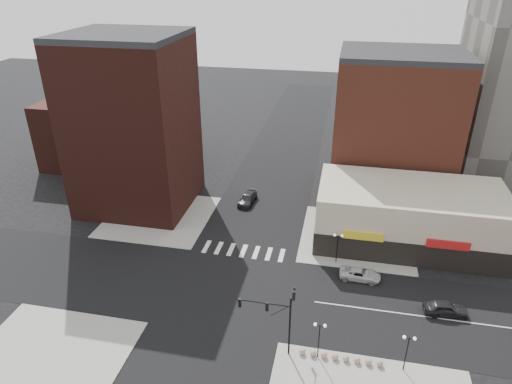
# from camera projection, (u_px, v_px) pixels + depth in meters

# --- Properties ---
(ground) EXTENTS (240.00, 240.00, 0.00)m
(ground) POSITION_uv_depth(u_px,v_px,m) (229.00, 290.00, 53.16)
(ground) COLOR black
(ground) RESTS_ON ground
(road_ew) EXTENTS (200.00, 14.00, 0.02)m
(road_ew) POSITION_uv_depth(u_px,v_px,m) (229.00, 290.00, 53.15)
(road_ew) COLOR black
(road_ew) RESTS_ON ground
(road_ns) EXTENTS (14.00, 200.00, 0.02)m
(road_ns) POSITION_uv_depth(u_px,v_px,m) (229.00, 290.00, 53.15)
(road_ns) COLOR black
(road_ns) RESTS_ON ground
(sidewalk_nw) EXTENTS (15.00, 15.00, 0.12)m
(sidewalk_nw) POSITION_uv_depth(u_px,v_px,m) (160.00, 216.00, 68.39)
(sidewalk_nw) COLOR gray
(sidewalk_nw) RESTS_ON ground
(sidewalk_ne) EXTENTS (15.00, 15.00, 0.12)m
(sidewalk_ne) POSITION_uv_depth(u_px,v_px,m) (356.00, 237.00, 63.19)
(sidewalk_ne) COLOR gray
(sidewalk_ne) RESTS_ON ground
(sidewalk_sw) EXTENTS (15.00, 15.00, 0.12)m
(sidewalk_sw) POSITION_uv_depth(u_px,v_px,m) (41.00, 367.00, 43.08)
(sidewalk_sw) COLOR gray
(sidewalk_sw) RESTS_ON ground
(building_nw) EXTENTS (16.00, 15.00, 25.00)m
(building_nw) POSITION_uv_depth(u_px,v_px,m) (133.00, 127.00, 67.04)
(building_nw) COLOR #391712
(building_nw) RESTS_ON ground
(building_nw_low) EXTENTS (20.00, 18.00, 12.00)m
(building_nw_low) POSITION_uv_depth(u_px,v_px,m) (109.00, 129.00, 85.84)
(building_nw_low) COLOR #391712
(building_nw_low) RESTS_ON ground
(building_ne_midrise) EXTENTS (18.00, 15.00, 22.00)m
(building_ne_midrise) POSITION_uv_depth(u_px,v_px,m) (394.00, 129.00, 70.51)
(building_ne_midrise) COLOR brown
(building_ne_midrise) RESTS_ON ground
(building_ne_row) EXTENTS (24.20, 12.20, 8.00)m
(building_ne_row) POSITION_uv_depth(u_px,v_px,m) (408.00, 220.00, 60.99)
(building_ne_row) COLOR beige
(building_ne_row) RESTS_ON ground
(traffic_signal) EXTENTS (5.59, 3.09, 7.77)m
(traffic_signal) POSITION_uv_depth(u_px,v_px,m) (281.00, 311.00, 42.78)
(traffic_signal) COLOR black
(traffic_signal) RESTS_ON ground
(street_lamp_se_a) EXTENTS (1.22, 0.32, 4.16)m
(street_lamp_se_a) POSITION_uv_depth(u_px,v_px,m) (320.00, 332.00, 42.71)
(street_lamp_se_a) COLOR black
(street_lamp_se_a) RESTS_ON sidewalk_se
(street_lamp_se_b) EXTENTS (1.22, 0.32, 4.16)m
(street_lamp_se_b) POSITION_uv_depth(u_px,v_px,m) (408.00, 345.00, 41.28)
(street_lamp_se_b) COLOR black
(street_lamp_se_b) RESTS_ON sidewalk_se
(street_lamp_ne) EXTENTS (1.22, 0.32, 4.16)m
(street_lamp_ne) POSITION_uv_depth(u_px,v_px,m) (338.00, 241.00, 56.50)
(street_lamp_ne) COLOR black
(street_lamp_ne) RESTS_ON sidewalk_ne
(bollard_row) EXTENTS (7.98, 0.63, 0.63)m
(bollard_row) POSITION_uv_depth(u_px,v_px,m) (340.00, 357.00, 43.62)
(bollard_row) COLOR #9F7F6E
(bollard_row) RESTS_ON sidewalk_se
(white_suv) EXTENTS (4.97, 2.41, 1.36)m
(white_suv) POSITION_uv_depth(u_px,v_px,m) (360.00, 274.00, 54.82)
(white_suv) COLOR silver
(white_suv) RESTS_ON ground
(dark_sedan_east) EXTENTS (4.82, 2.32, 1.59)m
(dark_sedan_east) POSITION_uv_depth(u_px,v_px,m) (446.00, 308.00, 49.23)
(dark_sedan_east) COLOR black
(dark_sedan_east) RESTS_ON ground
(dark_sedan_north) EXTENTS (2.62, 5.37, 1.50)m
(dark_sedan_north) POSITION_uv_depth(u_px,v_px,m) (248.00, 199.00, 71.94)
(dark_sedan_north) COLOR black
(dark_sedan_north) RESTS_ON ground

